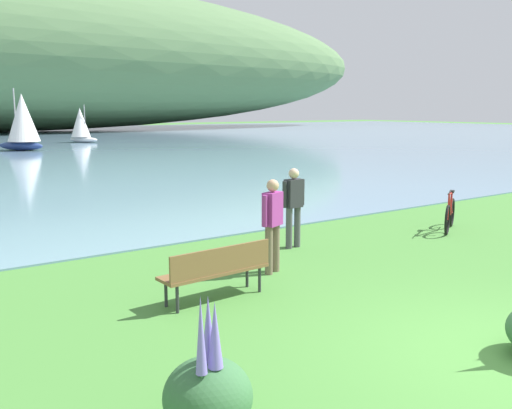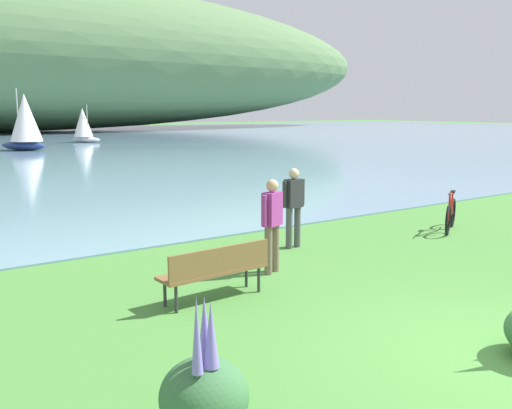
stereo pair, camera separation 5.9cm
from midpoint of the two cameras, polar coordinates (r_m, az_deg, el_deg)
name	(u,v)px [view 1 (the left image)]	position (r m, az deg, el deg)	size (l,w,h in m)	color
ground_plane	(500,356)	(7.53, 23.55, -14.09)	(200.00, 200.00, 0.00)	#478438
park_bench_near_camera	(217,268)	(8.63, -4.21, -6.52)	(1.82, 0.58, 0.88)	brown
bicycle_leaning_near_bench	(450,215)	(14.30, 19.17, -0.98)	(1.56, 0.94, 1.01)	black
person_at_shoreline	(293,203)	(11.77, 3.72, 0.19)	(0.61, 0.25, 1.71)	#4C4C51
person_on_the_grass	(273,220)	(9.94, 1.54, -1.59)	(0.57, 0.35, 1.71)	#72604C
echium_bush_mid_cluster	(208,393)	(5.35, -5.29, -18.70)	(0.83, 0.83, 1.40)	#386B3D
sailboat_mid_bay	(81,125)	(50.45, -17.58, 7.82)	(2.39, 2.68, 3.22)	white
sailboat_toward_hillside	(22,121)	(42.06, -22.90, 7.87)	(3.21, 3.55, 4.27)	navy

